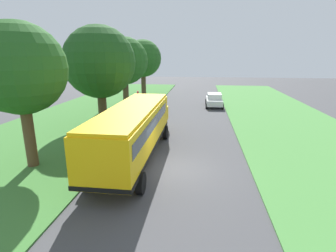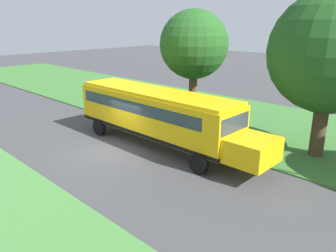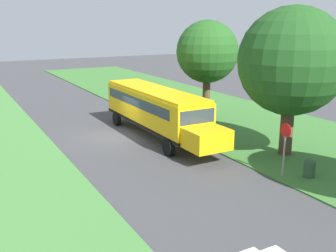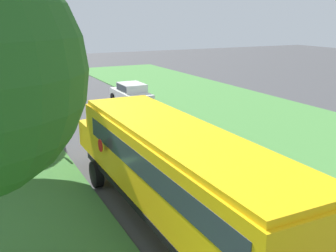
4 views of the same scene
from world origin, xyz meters
name	(u,v)px [view 3 (image 3 of 4)]	position (x,y,z in m)	size (l,w,h in m)	color
ground_plane	(115,136)	(0.00, 0.00, 0.00)	(120.00, 120.00, 0.00)	#424244
grass_verge	(233,119)	(-10.00, 0.00, 0.04)	(12.00, 80.00, 0.08)	#3D7533
school_bus	(156,108)	(-2.50, 1.30, 1.92)	(2.85, 12.42, 3.16)	yellow
oak_tree_beside_bus	(209,52)	(-7.89, -0.50, 5.30)	(4.64, 4.64, 7.63)	brown
oak_tree_roadside_mid	(295,62)	(-7.30, 8.47, 5.35)	(5.94, 5.94, 8.34)	#4C3826
stop_sign	(285,143)	(-4.60, 10.77, 1.74)	(0.08, 0.68, 2.74)	gray
trash_bin	(309,170)	(-5.60, 11.53, 0.45)	(0.56, 0.56, 0.90)	#2D4C33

